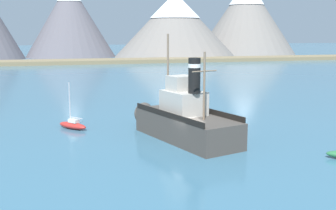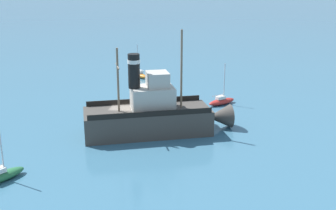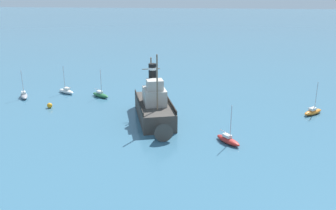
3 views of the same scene
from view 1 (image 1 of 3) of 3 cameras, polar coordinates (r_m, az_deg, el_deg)
ground_plane at (r=37.67m, az=2.56°, el=-5.67°), size 600.00×600.00×0.00m
mountain_ridge at (r=176.54m, az=-5.31°, el=11.41°), size 180.19×62.74×33.52m
shoreline_strip at (r=138.87m, az=-10.41°, el=5.83°), size 240.00×12.00×1.20m
old_tugboat at (r=40.17m, az=2.02°, el=-1.99°), size 7.72×14.76×9.90m
sailboat_red at (r=45.45m, az=-12.79°, el=-2.64°), size 3.30×3.61×4.90m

